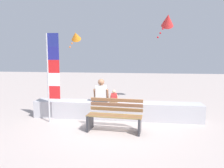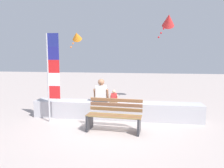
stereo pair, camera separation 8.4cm
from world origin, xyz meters
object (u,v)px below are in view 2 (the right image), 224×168
(park_bench, at_px, (114,116))
(person_child, at_px, (114,97))
(kite_red, at_px, (168,20))
(kite_orange, at_px, (77,36))
(flag_banner, at_px, (52,71))
(person_adult, at_px, (101,93))

(park_bench, distance_m, person_child, 1.21)
(kite_red, bearing_deg, person_child, -124.17)
(person_child, relative_size, kite_orange, 0.47)
(park_bench, relative_size, kite_orange, 1.79)
(kite_orange, bearing_deg, kite_red, -8.49)
(park_bench, xyz_separation_m, flag_banner, (-2.05, 0.53, 1.22))
(person_adult, bearing_deg, park_bench, -62.36)
(kite_red, bearing_deg, park_bench, -113.87)
(person_adult, relative_size, person_child, 1.86)
(person_adult, xyz_separation_m, person_child, (0.43, 0.00, -0.14))
(flag_banner, bearing_deg, kite_orange, 96.44)
(park_bench, relative_size, flag_banner, 0.57)
(flag_banner, xyz_separation_m, kite_red, (3.84, 3.52, 1.98))
(person_child, distance_m, kite_orange, 4.83)
(person_adult, bearing_deg, flag_banner, -156.53)
(person_adult, relative_size, kite_red, 0.68)
(flag_banner, distance_m, kite_red, 5.57)
(person_adult, bearing_deg, person_child, 0.06)
(person_adult, bearing_deg, kite_red, 50.35)
(park_bench, distance_m, kite_red, 5.46)
(person_child, height_order, kite_orange, kite_orange)
(person_child, xyz_separation_m, kite_red, (1.96, 2.89, 2.88))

